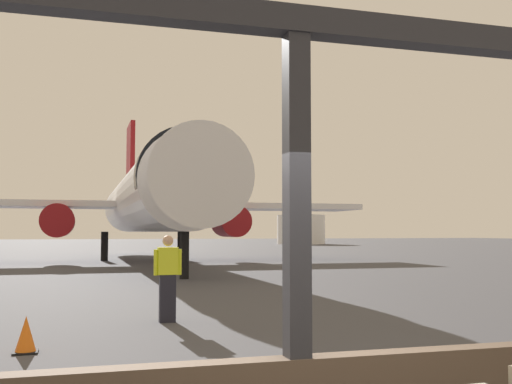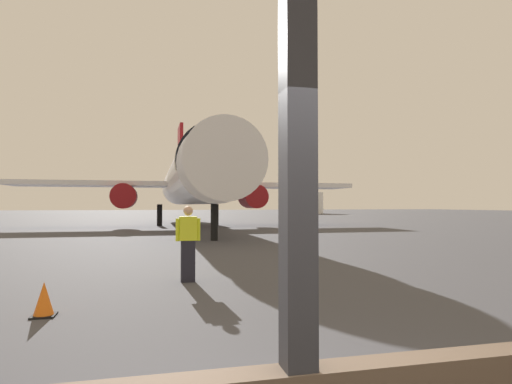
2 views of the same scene
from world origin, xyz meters
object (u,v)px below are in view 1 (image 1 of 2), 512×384
traffic_cone (26,336)px  airplane (149,199)px  fuel_storage_tank (301,229)px  ground_crew_worker (168,277)px

traffic_cone → airplane: bearing=80.0°
fuel_storage_tank → ground_crew_worker: bearing=-112.3°
traffic_cone → fuel_storage_tank: bearing=66.8°
ground_crew_worker → traffic_cone: 3.59m
airplane → traffic_cone: size_ratio=60.02×
ground_crew_worker → traffic_cone: size_ratio=3.16×
airplane → fuel_storage_tank: bearing=60.5°
traffic_cone → fuel_storage_tank: 82.06m
traffic_cone → fuel_storage_tank: fuel_storage_tank is taller
airplane → traffic_cone: (-4.64, -26.42, -3.47)m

